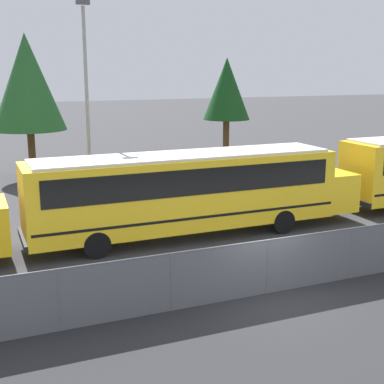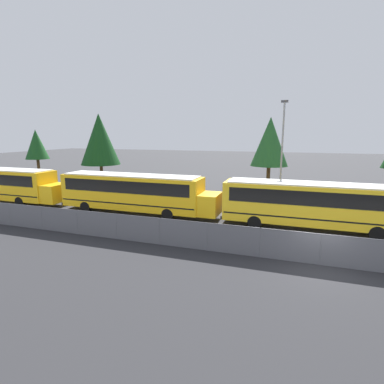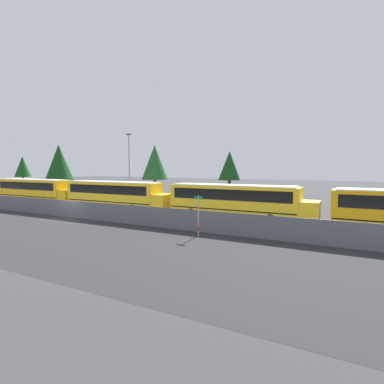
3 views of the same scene
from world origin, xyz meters
The scene contains 12 objects.
ground_plane centered at (0.00, 0.00, 0.00)m, with size 200.00×200.00×0.00m, color #38383A.
road_strip centered at (0.00, -6.00, 0.00)m, with size 118.54×12.00×0.01m.
fence centered at (0.00, 0.00, 0.86)m, with size 84.61×0.07×1.69m.
school_bus_1 centered at (-14.13, 6.02, 1.97)m, with size 13.90×2.56×3.32m.
school_bus_2 centered at (0.17, 6.12, 1.97)m, with size 13.90×2.56×3.32m.
school_bus_3 centered at (14.76, 6.36, 1.97)m, with size 13.90×2.56×3.32m.
street_sign centered at (14.62, -1.27, 1.56)m, with size 0.70×0.09×2.94m.
light_pole centered at (-2.61, 12.07, 5.15)m, with size 0.60×0.24×9.51m.
tree_0 centered at (8.78, 20.54, 5.15)m, with size 3.21×3.21×7.28m.
tree_1 centered at (-28.02, 21.04, 5.89)m, with size 5.55×5.55×9.50m.
tree_2 centered at (-4.32, 20.65, 5.74)m, with size 4.36×4.36×8.60m.
tree_3 centered at (-39.13, 20.52, 5.04)m, with size 3.44×3.44×7.31m.
Camera 3 is at (24.10, -20.32, 4.99)m, focal length 28.00 mm.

